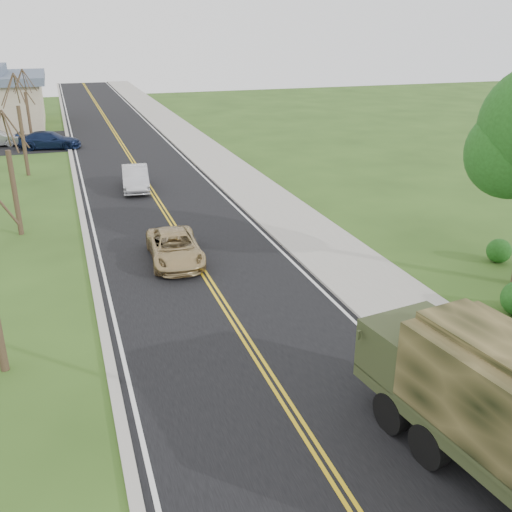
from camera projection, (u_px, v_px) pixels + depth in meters
name	position (u px, v px, depth m)	size (l,w,h in m)	color
road	(126.00, 150.00, 44.63)	(8.00, 120.00, 0.01)	black
curb_right	(178.00, 146.00, 45.85)	(0.30, 120.00, 0.12)	#9E998E
sidewalk_right	(199.00, 145.00, 46.38)	(3.20, 120.00, 0.10)	#9E998E
curb_left	(71.00, 153.00, 43.37)	(0.30, 120.00, 0.10)	#9E998E
bare_tree_b	(13.00, 183.00, 25.82)	(1.83, 2.14, 5.73)	#38281C
bare_tree_c	(22.00, 133.00, 36.23)	(2.04, 2.39, 6.42)	#38281C
bare_tree_d	(28.00, 111.00, 46.84)	(1.88, 2.20, 5.91)	#38281C
military_truck	(498.00, 401.00, 11.81)	(3.12, 6.78, 3.26)	black
suv_champagne	(175.00, 248.00, 23.45)	(2.02, 4.39, 1.22)	tan
sedan_silver	(136.00, 178.00, 33.77)	(1.48, 4.24, 1.40)	#B3B3B8
lot_car_navy	(50.00, 140.00, 45.00)	(1.92, 4.71, 1.37)	#101B3A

